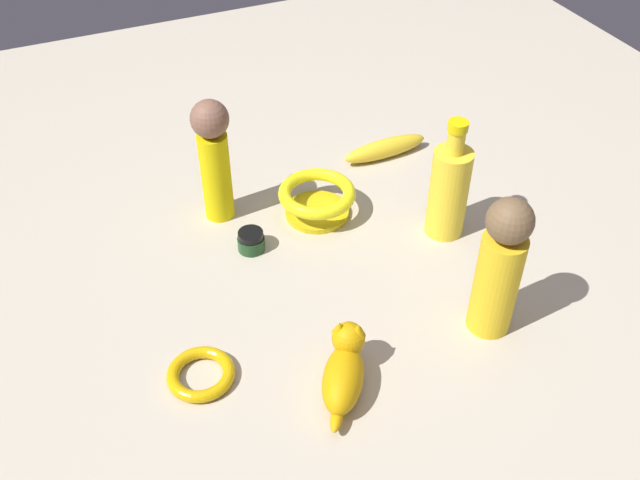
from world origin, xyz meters
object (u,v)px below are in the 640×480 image
at_px(person_figure_adult, 500,267).
at_px(nail_polish_jar, 251,241).
at_px(person_figure_child, 214,156).
at_px(bottle_tall, 450,191).
at_px(bangle, 201,374).
at_px(banana, 385,148).
at_px(cat_figurine, 344,370).
at_px(bowl, 317,198).

distance_m(person_figure_adult, nail_polish_jar, 0.41).
height_order(person_figure_child, bottle_tall, person_figure_child).
xyz_separation_m(person_figure_child, bottle_tall, (0.33, -0.20, -0.04)).
xyz_separation_m(bangle, nail_polish_jar, (0.15, 0.22, 0.01)).
bearing_deg(bottle_tall, nail_polish_jar, 163.90).
bearing_deg(person_figure_adult, banana, 81.87).
xyz_separation_m(bottle_tall, nail_polish_jar, (-0.31, 0.09, -0.07)).
xyz_separation_m(bottle_tall, person_figure_adult, (-0.05, -0.21, 0.03)).
bearing_deg(cat_figurine, banana, 56.60).
height_order(bangle, nail_polish_jar, nail_polish_jar).
distance_m(bangle, nail_polish_jar, 0.27).
relative_size(bowl, cat_figurine, 1.01).
bearing_deg(nail_polish_jar, bowl, 16.27).
relative_size(bangle, person_figure_adult, 0.41).
distance_m(bowl, person_figure_adult, 0.37).
distance_m(cat_figurine, banana, 0.56).
bearing_deg(bottle_tall, banana, 87.22).
distance_m(person_figure_child, person_figure_adult, 0.49).
height_order(person_figure_child, bangle, person_figure_child).
relative_size(bowl, person_figure_adult, 0.58).
xyz_separation_m(person_figure_adult, nail_polish_jar, (-0.26, 0.30, -0.10)).
height_order(bowl, bottle_tall, bottle_tall).
distance_m(banana, nail_polish_jar, 0.36).
bearing_deg(cat_figurine, person_figure_child, 95.09).
bearing_deg(bangle, nail_polish_jar, 55.62).
bearing_deg(banana, bottle_tall, 85.25).
relative_size(bottle_tall, person_figure_adult, 0.93).
height_order(bangle, bowl, bowl).
height_order(bowl, cat_figurine, cat_figurine).
height_order(person_figure_child, bowl, person_figure_child).
xyz_separation_m(cat_figurine, nail_polish_jar, (-0.02, 0.31, -0.02)).
xyz_separation_m(bowl, nail_polish_jar, (-0.13, -0.04, -0.02)).
xyz_separation_m(person_figure_child, bowl, (0.15, -0.07, -0.09)).
distance_m(person_figure_adult, banana, 0.46).
distance_m(bottle_tall, nail_polish_jar, 0.33).
relative_size(bottle_tall, cat_figurine, 1.63).
distance_m(bowl, bottle_tall, 0.23).
relative_size(bowl, bottle_tall, 0.62).
bearing_deg(banana, person_figure_adult, 79.91).
xyz_separation_m(bowl, bottle_tall, (0.18, -0.13, 0.05)).
relative_size(person_figure_adult, nail_polish_jar, 5.08).
relative_size(bangle, bowl, 0.71).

